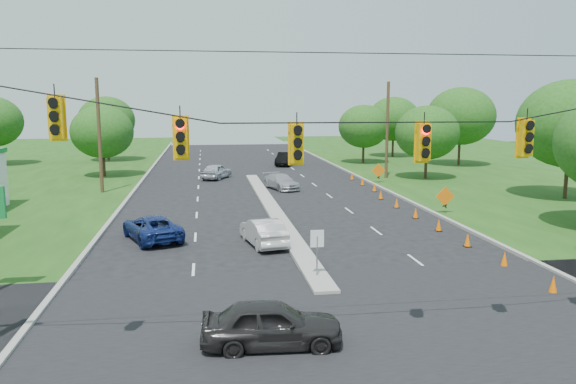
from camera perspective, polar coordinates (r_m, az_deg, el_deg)
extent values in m
plane|color=black|center=(17.69, 6.92, -14.74)|extent=(160.00, 160.00, 0.00)
cube|color=black|center=(17.69, 6.92, -14.74)|extent=(160.00, 14.00, 0.02)
cube|color=gray|center=(46.48, -15.42, -0.04)|extent=(0.25, 110.00, 0.16)
cube|color=gray|center=(48.36, 9.07, 0.53)|extent=(0.25, 110.00, 0.16)
cube|color=gray|center=(37.52, -1.59, -1.84)|extent=(1.00, 34.00, 0.18)
cylinder|color=gray|center=(22.89, 2.96, -6.70)|extent=(0.06, 0.06, 1.80)
cube|color=white|center=(22.68, 2.98, -4.76)|extent=(0.55, 0.04, 0.70)
cylinder|color=black|center=(15.23, 8.43, 8.51)|extent=(24.00, 0.04, 0.04)
cube|color=#FDB205|center=(15.01, -22.50, 6.96)|extent=(0.34, 0.24, 1.00)
cube|color=#FDB205|center=(14.61, -10.84, 5.39)|extent=(0.34, 0.24, 1.00)
cube|color=#FDB205|center=(14.81, 0.89, 4.92)|extent=(0.34, 0.24, 1.00)
cube|color=#FDB205|center=(15.76, 13.60, 4.92)|extent=(0.34, 0.24, 1.00)
cube|color=#FDB205|center=(17.11, 23.00, 5.06)|extent=(0.34, 0.24, 1.00)
cylinder|color=#422D1C|center=(46.36, -18.61, 5.39)|extent=(0.28, 0.28, 9.00)
cylinder|color=#422D1C|center=(53.39, 10.05, 6.16)|extent=(0.28, 0.28, 9.00)
cone|color=#FF6701|center=(23.59, 25.34, -8.50)|extent=(0.32, 0.32, 0.70)
cone|color=#FF6701|center=(26.44, 21.13, -6.38)|extent=(0.32, 0.32, 0.70)
cone|color=#FF6701|center=(29.42, 17.78, -4.65)|extent=(0.32, 0.32, 0.70)
cone|color=#FF6701|center=(32.51, 15.07, -3.24)|extent=(0.32, 0.32, 0.70)
cone|color=#FF6701|center=(35.68, 12.84, -2.07)|extent=(0.32, 0.32, 0.70)
cone|color=#FF6701|center=(38.90, 10.98, -1.09)|extent=(0.32, 0.32, 0.70)
cone|color=#FF6701|center=(42.16, 9.40, -0.26)|extent=(0.32, 0.32, 0.70)
cone|color=#FF6701|center=(45.64, 8.78, 0.47)|extent=(0.32, 0.32, 0.70)
cone|color=#FF6701|center=(48.96, 7.57, 1.08)|extent=(0.32, 0.32, 0.70)
cone|color=#FF6701|center=(52.30, 6.52, 1.61)|extent=(0.32, 0.32, 0.70)
cube|color=black|center=(37.44, 15.63, -1.35)|extent=(0.06, 0.58, 0.26)
cube|color=black|center=(37.44, 15.63, -1.35)|extent=(0.06, 0.58, 0.26)
cube|color=orange|center=(37.34, 15.67, -0.44)|extent=(1.27, 0.05, 1.27)
cube|color=black|center=(50.38, 9.16, 1.50)|extent=(0.06, 0.58, 0.26)
cube|color=black|center=(50.38, 9.16, 1.50)|extent=(0.06, 0.58, 0.26)
cube|color=orange|center=(50.30, 9.18, 2.18)|extent=(1.27, 0.05, 1.27)
cylinder|color=black|center=(56.70, -18.20, 2.72)|extent=(0.28, 0.28, 2.52)
ellipsoid|color=#194C14|center=(56.46, -18.35, 5.83)|extent=(5.88, 5.88, 5.04)
cylinder|color=black|center=(71.75, -17.80, 4.14)|extent=(0.28, 0.28, 2.88)
ellipsoid|color=#194C14|center=(71.55, -17.94, 6.95)|extent=(6.72, 6.72, 5.76)
cylinder|color=black|center=(46.26, 26.42, 1.32)|extent=(0.28, 0.28, 3.24)
ellipsoid|color=#194C14|center=(45.95, 26.77, 6.22)|extent=(7.56, 7.56, 6.48)
cylinder|color=black|center=(53.93, 13.82, 2.61)|extent=(0.28, 0.28, 2.52)
ellipsoid|color=#194C14|center=(53.68, 13.94, 5.88)|extent=(5.88, 5.88, 5.04)
cylinder|color=black|center=(66.23, 16.99, 3.95)|extent=(0.28, 0.28, 3.24)
ellipsoid|color=#194C14|center=(66.02, 17.15, 7.38)|extent=(7.56, 7.56, 6.48)
cylinder|color=black|center=(74.89, 10.60, 4.61)|extent=(0.28, 0.28, 2.88)
ellipsoid|color=#194C14|center=(74.71, 10.67, 7.30)|extent=(6.72, 6.72, 5.76)
cylinder|color=black|center=(66.45, 7.65, 3.97)|extent=(0.28, 0.28, 2.52)
ellipsoid|color=#194C14|center=(66.24, 7.71, 6.63)|extent=(5.88, 5.88, 5.04)
imported|color=black|center=(16.89, -1.66, -13.26)|extent=(4.24, 1.90, 1.41)
imported|color=#BCB5B4|center=(28.34, -2.52, -4.05)|extent=(2.20, 4.34, 1.37)
imported|color=navy|center=(30.17, -13.65, -3.53)|extent=(3.77, 5.22, 1.32)
imported|color=#95969B|center=(46.42, -0.71, 1.07)|extent=(3.00, 4.66, 1.26)
imported|color=#ABAFB8|center=(53.08, -7.28, 2.11)|extent=(3.30, 4.54, 1.44)
imported|color=black|center=(63.84, -0.30, 3.39)|extent=(2.95, 4.85, 1.51)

